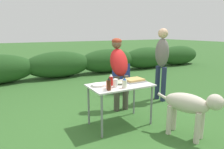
# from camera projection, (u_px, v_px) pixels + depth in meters

# --- Properties ---
(ground_plane) EXTENTS (60.00, 60.00, 0.00)m
(ground_plane) POSITION_uv_depth(u_px,v_px,m) (120.00, 124.00, 3.63)
(ground_plane) COLOR #336028
(shrub_hedge) EXTENTS (14.40, 0.90, 0.94)m
(shrub_hedge) POSITION_uv_depth(u_px,v_px,m) (59.00, 65.00, 7.21)
(shrub_hedge) COLOR #234C1E
(shrub_hedge) RESTS_ON ground
(folding_table) EXTENTS (1.10, 0.64, 0.74)m
(folding_table) POSITION_uv_depth(u_px,v_px,m) (120.00, 89.00, 3.49)
(folding_table) COLOR silver
(folding_table) RESTS_ON ground
(food_tray) EXTENTS (0.37, 0.29, 0.06)m
(food_tray) POSITION_uv_depth(u_px,v_px,m) (134.00, 80.00, 3.67)
(food_tray) COLOR #9E9EA3
(food_tray) RESTS_ON folding_table
(plate_stack) EXTENTS (0.24, 0.24, 0.04)m
(plate_stack) POSITION_uv_depth(u_px,v_px,m) (98.00, 85.00, 3.37)
(plate_stack) COLOR white
(plate_stack) RESTS_ON folding_table
(mixing_bowl) EXTENTS (0.22, 0.22, 0.06)m
(mixing_bowl) POSITION_uv_depth(u_px,v_px,m) (119.00, 82.00, 3.51)
(mixing_bowl) COLOR #ADBC99
(mixing_bowl) RESTS_ON folding_table
(paper_cup_stack) EXTENTS (0.08, 0.08, 0.14)m
(paper_cup_stack) POSITION_uv_depth(u_px,v_px,m) (115.00, 83.00, 3.31)
(paper_cup_stack) COLOR white
(paper_cup_stack) RESTS_ON folding_table
(ketchup_bottle) EXTENTS (0.07, 0.07, 0.20)m
(ketchup_bottle) POSITION_uv_depth(u_px,v_px,m) (111.00, 80.00, 3.39)
(ketchup_bottle) COLOR red
(ketchup_bottle) RESTS_ON folding_table
(mayo_bottle) EXTENTS (0.08, 0.08, 0.17)m
(mayo_bottle) POSITION_uv_depth(u_px,v_px,m) (125.00, 83.00, 3.25)
(mayo_bottle) COLOR silver
(mayo_bottle) RESTS_ON folding_table
(bbq_sauce_bottle) EXTENTS (0.06, 0.06, 0.21)m
(bbq_sauce_bottle) POSITION_uv_depth(u_px,v_px,m) (109.00, 84.00, 3.11)
(bbq_sauce_bottle) COLOR #562314
(bbq_sauce_bottle) RESTS_ON folding_table
(hot_sauce_bottle) EXTENTS (0.08, 0.08, 0.17)m
(hot_sauce_bottle) POSITION_uv_depth(u_px,v_px,m) (109.00, 84.00, 3.21)
(hot_sauce_bottle) COLOR #CC4214
(hot_sauce_bottle) RESTS_ON folding_table
(standing_person_in_red_jacket) EXTENTS (0.41, 0.50, 1.51)m
(standing_person_in_red_jacket) POSITION_uv_depth(u_px,v_px,m) (119.00, 66.00, 4.18)
(standing_person_in_red_jacket) COLOR #4C473D
(standing_person_in_red_jacket) RESTS_ON ground
(standing_person_in_olive_jacket) EXTENTS (0.28, 0.38, 1.72)m
(standing_person_in_olive_jacket) POSITION_uv_depth(u_px,v_px,m) (162.00, 58.00, 4.69)
(standing_person_in_olive_jacket) COLOR #232D4C
(standing_person_in_olive_jacket) RESTS_ON ground
(dog) EXTENTS (0.53, 1.03, 0.78)m
(dog) POSITION_uv_depth(u_px,v_px,m) (191.00, 106.00, 3.06)
(dog) COLOR beige
(dog) RESTS_ON ground
(camp_chair_green_behind_table) EXTENTS (0.69, 0.74, 0.83)m
(camp_chair_green_behind_table) POSITION_uv_depth(u_px,v_px,m) (121.00, 76.00, 5.34)
(camp_chair_green_behind_table) COLOR navy
(camp_chair_green_behind_table) RESTS_ON ground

